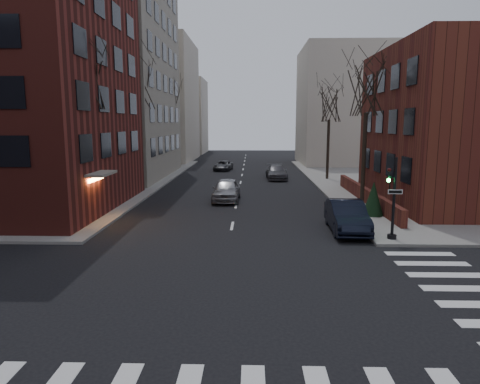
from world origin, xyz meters
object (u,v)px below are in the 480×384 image
traffic_signal (392,203)px  tree_left_a (84,76)px  parked_sedan (347,216)px  car_lane_gray (276,172)px  streetlamp_far (178,135)px  tree_right_b (329,104)px  streetlamp_near (134,143)px  car_lane_silver (226,190)px  tree_right_a (367,89)px  tree_left_b (138,86)px  evergreen_shrub (373,198)px  tree_left_c (169,104)px  car_lane_far (223,166)px  sandwich_board (359,213)px

traffic_signal → tree_left_a: size_ratio=0.39×
parked_sedan → car_lane_gray: parked_sedan is taller
streetlamp_far → car_lane_gray: (11.85, -9.46, -3.51)m
tree_left_a → tree_right_b: (17.60, 18.00, -0.88)m
streetlamp_near → car_lane_silver: streetlamp_near is taller
parked_sedan → tree_right_a: bearing=71.2°
tree_left_b → evergreen_shrub: size_ratio=5.15×
tree_left_c → streetlamp_near: bearing=-88.1°
car_lane_silver → streetlamp_far: bearing=110.0°
tree_right_a → streetlamp_far: (-17.00, 24.00, -3.79)m
tree_left_c → tree_right_b: (17.60, -8.00, -0.44)m
parked_sedan → car_lane_silver: parked_sedan is taller
car_lane_silver → evergreen_shrub: 10.91m
tree_right_a → streetlamp_near: tree_right_a is taller
streetlamp_far → tree_left_a: bearing=-91.2°
tree_left_c → car_lane_silver: size_ratio=2.01×
car_lane_far → tree_right_a: bearing=-56.8°
traffic_signal → tree_left_b: size_ratio=0.37×
parked_sedan → car_lane_far: bearing=107.7°
tree_right_b → evergreen_shrub: tree_right_b is taller
tree_right_a → streetlamp_near: size_ratio=1.55×
tree_left_b → tree_right_b: size_ratio=1.18×
tree_right_b → streetlamp_near: size_ratio=1.46×
streetlamp_near → car_lane_gray: size_ratio=1.26×
car_lane_silver → tree_left_c: bearing=113.2°
streetlamp_far → car_lane_far: size_ratio=1.49×
tree_left_a → car_lane_silver: 12.60m
tree_left_c → parked_sedan: tree_left_c is taller
tree_left_b → car_lane_gray: 16.28m
tree_left_c → parked_sedan: bearing=-62.7°
streetlamp_far → sandwich_board: size_ratio=6.79×
tree_right_b → streetlamp_far: bearing=149.5°
sandwich_board → tree_left_c: bearing=117.2°
tree_right_a → car_lane_gray: tree_right_a is taller
tree_right_a → traffic_signal: bearing=-95.5°
traffic_signal → parked_sedan: size_ratio=0.79×
sandwich_board → evergreen_shrub: (1.23, 1.48, 0.59)m
car_lane_gray → streetlamp_near: bearing=-140.5°
tree_right_a → parked_sedan: (-2.60, -7.03, -7.20)m
tree_right_b → traffic_signal: bearing=-92.1°
streetlamp_near → sandwich_board: (15.54, -9.05, -3.62)m
traffic_signal → streetlamp_far: (-16.14, 33.01, 2.33)m
tree_left_c → parked_sedan: (15.00, -29.03, -7.20)m
tree_right_b → car_lane_silver: 16.77m
tree_left_b → streetlamp_far: tree_left_b is taller
car_lane_silver → car_lane_far: size_ratio=1.15×
parked_sedan → tree_left_c: bearing=118.9°
tree_left_b → parked_sedan: (15.00, -15.03, -8.08)m
car_lane_gray → car_lane_far: size_ratio=1.18×
streetlamp_far → car_lane_silver: streetlamp_far is taller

